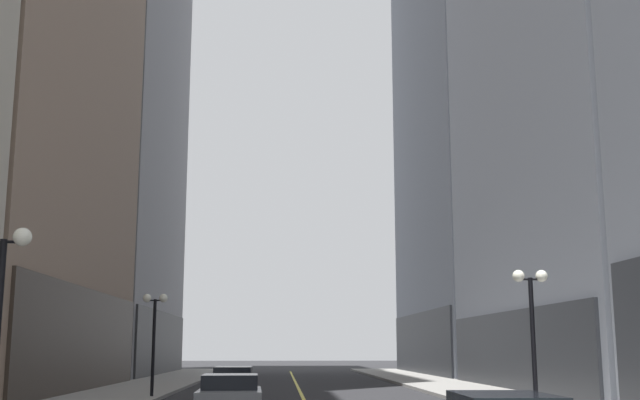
% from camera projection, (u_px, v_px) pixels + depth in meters
% --- Properties ---
extents(ground_plane, '(200.00, 200.00, 0.00)m').
position_uv_depth(ground_plane, '(300.00, 392.00, 39.10)').
color(ground_plane, '#262628').
extents(sidewalk_left, '(4.50, 78.00, 0.15)m').
position_uv_depth(sidewalk_left, '(132.00, 391.00, 38.70)').
color(sidewalk_left, gray).
rests_on(sidewalk_left, ground).
extents(sidewalk_right, '(4.50, 78.00, 0.15)m').
position_uv_depth(sidewalk_right, '(465.00, 390.00, 39.53)').
color(sidewalk_right, gray).
rests_on(sidewalk_right, ground).
extents(lane_centre_stripe, '(0.16, 70.00, 0.01)m').
position_uv_depth(lane_centre_stripe, '(300.00, 392.00, 39.10)').
color(lane_centre_stripe, '#E5D64C').
rests_on(lane_centre_stripe, ground).
extents(building_right_mid, '(10.75, 24.00, 33.02)m').
position_uv_depth(building_right_mid, '(595.00, 78.00, 42.44)').
color(building_right_mid, slate).
rests_on(building_right_mid, ground).
extents(building_right_far, '(12.17, 26.00, 59.36)m').
position_uv_depth(building_right_far, '(480.00, 33.00, 69.94)').
color(building_right_far, '#4C515B').
rests_on(building_right_far, ground).
extents(car_grey, '(2.08, 4.08, 1.32)m').
position_uv_depth(car_grey, '(230.00, 394.00, 24.67)').
color(car_grey, slate).
rests_on(car_grey, ground).
extents(car_silver, '(1.85, 4.67, 1.32)m').
position_uv_depth(car_silver, '(233.00, 380.00, 35.08)').
color(car_silver, '#B7B7BC').
rests_on(car_silver, ground).
extents(street_lamp_left_near, '(1.06, 0.36, 4.43)m').
position_uv_depth(street_lamp_left_near, '(0.00, 288.00, 15.07)').
color(street_lamp_left_near, black).
rests_on(street_lamp_left_near, ground).
extents(street_lamp_left_far, '(1.06, 0.36, 4.43)m').
position_uv_depth(street_lamp_left_far, '(154.00, 321.00, 33.70)').
color(street_lamp_left_far, black).
rests_on(street_lamp_left_far, ground).
extents(street_lamp_right_mid, '(1.06, 0.36, 4.43)m').
position_uv_depth(street_lamp_right_mid, '(532.00, 310.00, 23.36)').
color(street_lamp_right_mid, black).
rests_on(street_lamp_right_mid, ground).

